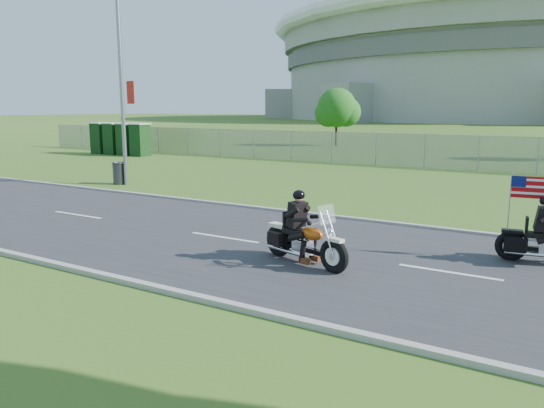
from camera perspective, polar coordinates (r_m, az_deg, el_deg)
The scene contains 14 objects.
ground at distance 13.55m, azimuth 1.73°, elevation -4.86°, with size 420.00×420.00×0.00m, color #284F18.
road at distance 13.54m, azimuth 1.73°, elevation -4.77°, with size 120.00×8.00×0.04m, color #28282B.
curb_north at distance 17.08m, azimuth 8.40°, elevation -1.58°, with size 120.00×0.18×0.12m, color #9E9B93.
curb_south at distance 10.35m, azimuth -9.48°, elevation -9.59°, with size 120.00×0.18×0.12m, color #9E9B93.
fence at distance 33.50m, azimuth 11.14°, elevation 5.82°, with size 60.00×0.03×2.00m, color gray.
stadium at distance 183.70m, azimuth 23.38°, elevation 13.33°, with size 140.40×140.40×29.20m.
streetlight at distance 25.54m, azimuth -15.62°, elevation 14.70°, with size 0.90×2.46×10.00m.
porta_toilet_a at distance 40.23m, azimuth -14.01°, elevation 6.66°, with size 1.10×1.10×2.30m, color black.
porta_toilet_b at distance 41.23m, azimuth -15.40°, elevation 6.68°, with size 1.10×1.10×2.30m, color black.
porta_toilet_c at distance 42.25m, azimuth -16.72°, elevation 6.69°, with size 1.10×1.10×2.30m, color black.
porta_toilet_d at distance 43.29m, azimuth -17.98°, elevation 6.70°, with size 1.10×1.10×2.30m, color black.
tree_fence_mid at distance 49.79m, azimuth 7.04°, elevation 10.03°, with size 3.96×3.69×5.30m.
motorcycle_lead at distance 12.12m, azimuth 3.41°, elevation -4.03°, with size 2.50×1.13×1.73m.
trash_can at distance 25.77m, azimuth -16.11°, elevation 3.16°, with size 0.58×0.58×1.00m, color #3E3E44.
Camera 1 is at (6.39, -11.40, 3.56)m, focal length 35.00 mm.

